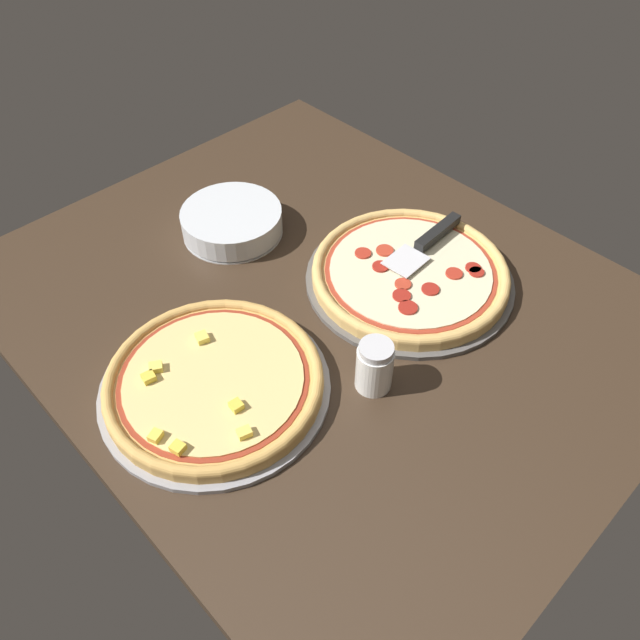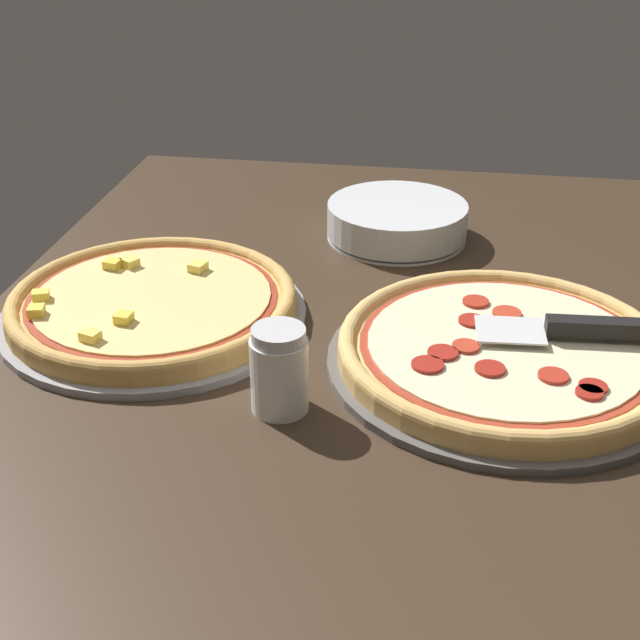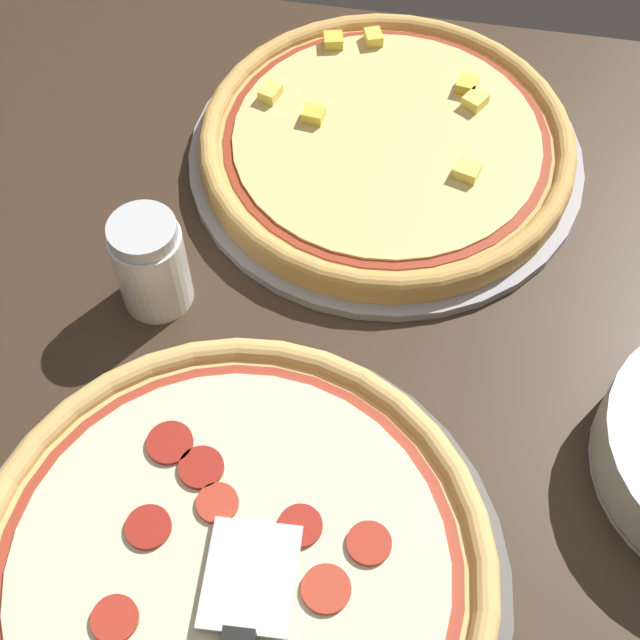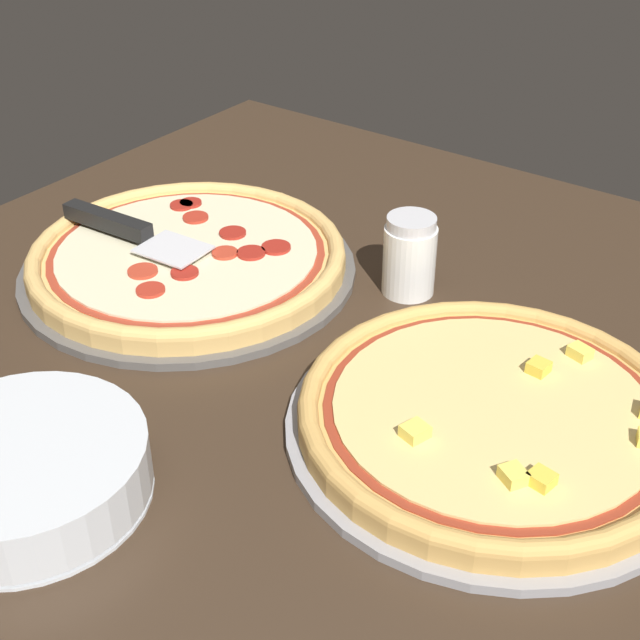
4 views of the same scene
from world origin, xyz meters
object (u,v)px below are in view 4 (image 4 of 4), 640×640
Objects in this scene: serving_spatula at (119,226)px; parmesan_shaker at (410,256)px; pizza_front at (188,256)px; pizza_back at (493,413)px; plate_stack at (25,471)px.

parmesan_shaker reaches higher than serving_spatula.
pizza_back is (5.43, 44.48, -0.02)cm from pizza_front.
pizza_back is 27.13cm from parmesan_shaker.
serving_spatula reaches higher than pizza_front.
serving_spatula is at bearing -76.00° from pizza_front.
plate_stack is (36.86, 15.57, 0.29)cm from pizza_front.
plate_stack is (31.43, -28.91, 0.31)cm from pizza_back.
pizza_front is 3.97× the size of parmesan_shaker.
plate_stack is at bearing 35.84° from serving_spatula.
parmesan_shaker is at bearing -131.45° from pizza_back.
pizza_back is at bearing 137.40° from plate_stack.
plate_stack is 50.12cm from parmesan_shaker.
serving_spatula is at bearing -144.16° from plate_stack.
parmesan_shaker reaches higher than pizza_back.
plate_stack is at bearing -42.60° from pizza_back.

